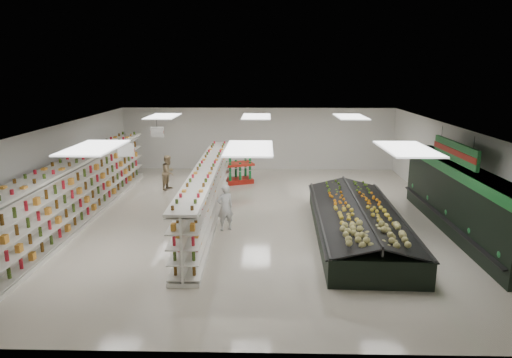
{
  "coord_description": "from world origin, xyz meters",
  "views": [
    {
      "loc": [
        0.44,
        -15.46,
        5.12
      ],
      "look_at": [
        0.06,
        0.87,
        1.18
      ],
      "focal_mm": 32.0,
      "sensor_mm": 36.0,
      "label": 1
    }
  ],
  "objects_px": {
    "gondola_center": "(207,195)",
    "gondola_left": "(82,191)",
    "soda_endcap": "(238,166)",
    "shopper_background": "(169,172)",
    "produce_island": "(357,221)",
    "shopper_main": "(225,207)"
  },
  "relations": [
    {
      "from": "produce_island",
      "to": "shopper_main",
      "type": "xyz_separation_m",
      "value": [
        -4.19,
        0.45,
        0.27
      ]
    },
    {
      "from": "produce_island",
      "to": "soda_endcap",
      "type": "distance_m",
      "value": 7.98
    },
    {
      "from": "gondola_left",
      "to": "gondola_center",
      "type": "height_order",
      "value": "gondola_left"
    },
    {
      "from": "soda_endcap",
      "to": "shopper_main",
      "type": "relative_size",
      "value": 1.1
    },
    {
      "from": "gondola_center",
      "to": "shopper_main",
      "type": "height_order",
      "value": "gondola_center"
    },
    {
      "from": "gondola_center",
      "to": "gondola_left",
      "type": "bearing_deg",
      "value": -179.73
    },
    {
      "from": "produce_island",
      "to": "shopper_main",
      "type": "distance_m",
      "value": 4.22
    },
    {
      "from": "soda_endcap",
      "to": "shopper_background",
      "type": "xyz_separation_m",
      "value": [
        -2.96,
        -1.18,
        -0.06
      ]
    },
    {
      "from": "produce_island",
      "to": "gondola_left",
      "type": "bearing_deg",
      "value": 170.18
    },
    {
      "from": "gondola_center",
      "to": "shopper_main",
      "type": "distance_m",
      "value": 1.44
    },
    {
      "from": "gondola_left",
      "to": "produce_island",
      "type": "height_order",
      "value": "gondola_left"
    },
    {
      "from": "gondola_center",
      "to": "produce_island",
      "type": "bearing_deg",
      "value": -19.71
    },
    {
      "from": "gondola_center",
      "to": "shopper_background",
      "type": "height_order",
      "value": "gondola_center"
    },
    {
      "from": "soda_endcap",
      "to": "shopper_main",
      "type": "height_order",
      "value": "soda_endcap"
    },
    {
      "from": "soda_endcap",
      "to": "gondola_left",
      "type": "bearing_deg",
      "value": -134.76
    },
    {
      "from": "produce_island",
      "to": "shopper_background",
      "type": "relative_size",
      "value": 4.92
    },
    {
      "from": "shopper_main",
      "to": "gondola_center",
      "type": "bearing_deg",
      "value": -88.31
    },
    {
      "from": "soda_endcap",
      "to": "shopper_background",
      "type": "bearing_deg",
      "value": -158.21
    },
    {
      "from": "gondola_left",
      "to": "shopper_background",
      "type": "height_order",
      "value": "gondola_left"
    },
    {
      "from": "soda_endcap",
      "to": "gondola_center",
      "type": "bearing_deg",
      "value": -98.39
    },
    {
      "from": "gondola_center",
      "to": "soda_endcap",
      "type": "distance_m",
      "value": 5.17
    },
    {
      "from": "gondola_center",
      "to": "shopper_background",
      "type": "bearing_deg",
      "value": 118.5
    }
  ]
}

